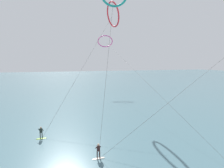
{
  "coord_description": "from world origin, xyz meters",
  "views": [
    {
      "loc": [
        -7.91,
        -0.0,
        10.44
      ],
      "look_at": [
        0.0,
        23.62,
        7.39
      ],
      "focal_mm": 28.45,
      "sensor_mm": 36.0,
      "label": 1
    }
  ],
  "objects_px": {
    "surfer_lime": "(41,133)",
    "kite_magenta": "(105,41)",
    "kite_crimson": "(113,15)",
    "surfer_ivory": "(98,152)"
  },
  "relations": [
    {
      "from": "surfer_lime",
      "to": "kite_magenta",
      "type": "bearing_deg",
      "value": -155.67
    },
    {
      "from": "kite_magenta",
      "to": "kite_crimson",
      "type": "height_order",
      "value": "kite_crimson"
    },
    {
      "from": "kite_magenta",
      "to": "kite_crimson",
      "type": "relative_size",
      "value": 2.32
    },
    {
      "from": "surfer_lime",
      "to": "surfer_ivory",
      "type": "height_order",
      "value": "same"
    },
    {
      "from": "surfer_lime",
      "to": "kite_crimson",
      "type": "relative_size",
      "value": 0.07
    },
    {
      "from": "surfer_ivory",
      "to": "kite_crimson",
      "type": "height_order",
      "value": "kite_crimson"
    },
    {
      "from": "kite_magenta",
      "to": "surfer_lime",
      "type": "bearing_deg",
      "value": -101.75
    },
    {
      "from": "surfer_lime",
      "to": "kite_crimson",
      "type": "height_order",
      "value": "kite_crimson"
    },
    {
      "from": "surfer_ivory",
      "to": "surfer_lime",
      "type": "bearing_deg",
      "value": 128.35
    },
    {
      "from": "surfer_ivory",
      "to": "kite_magenta",
      "type": "relative_size",
      "value": 0.03
    }
  ]
}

